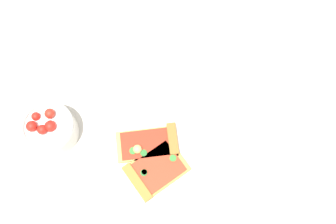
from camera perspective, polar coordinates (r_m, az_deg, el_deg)
ground_plane at (r=1.00m, az=-0.35°, el=-3.69°), size 2.40×2.40×0.00m
plate at (r=0.98m, az=-2.54°, el=-6.01°), size 0.26×0.26×0.01m
pizza_slice_near at (r=0.97m, az=-2.27°, el=-4.15°), size 0.15×0.11×0.03m
pizza_slice_far at (r=0.96m, az=-1.94°, el=-7.72°), size 0.15×0.15×0.01m
salad_bowl at (r=1.00m, az=-15.08°, el=-2.15°), size 0.12×0.12×0.08m
soda_glass at (r=0.96m, az=12.15°, el=-3.25°), size 0.07×0.07×0.12m
paper_napkin at (r=1.10m, az=5.37°, el=9.89°), size 0.14×0.14×0.00m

